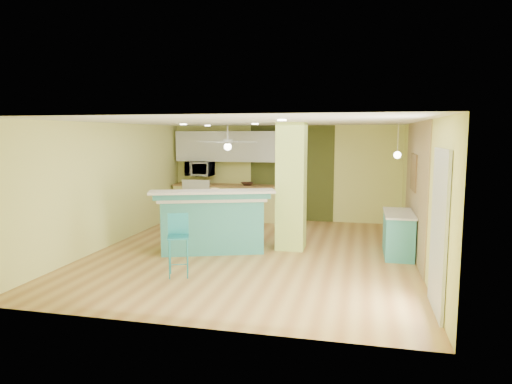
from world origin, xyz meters
The scene contains 23 objects.
floor centered at (0.00, 0.00, -0.01)m, with size 6.00×7.00×0.01m, color #A57039.
ceiling centered at (0.00, 0.00, 2.50)m, with size 6.00×7.00×0.01m, color white.
wall_back centered at (0.00, 3.50, 1.25)m, with size 6.00×0.01×2.50m, color #EAEA7D.
wall_front centered at (0.00, -3.50, 1.25)m, with size 6.00×0.01×2.50m, color #EAEA7D.
wall_left centered at (-3.00, 0.00, 1.25)m, with size 0.01×7.00×2.50m, color #EAEA7D.
wall_right centered at (3.00, 0.00, 1.25)m, with size 0.01×7.00×2.50m, color #EAEA7D.
wood_panel centered at (2.99, 0.60, 1.25)m, with size 0.02×3.40×2.50m, color #8E7551.
olive_accent centered at (0.20, 3.49, 1.25)m, with size 2.20×0.02×2.50m, color #444A1D.
interior_door centered at (0.20, 3.46, 1.00)m, with size 0.82×0.05×2.00m, color silver.
french_door centered at (2.97, -2.30, 1.05)m, with size 0.04×1.08×2.10m, color silver.
column centered at (0.65, 0.50, 1.25)m, with size 0.55×0.55×2.50m, color #BFDB65.
kitchen_run centered at (-1.30, 3.20, 0.47)m, with size 3.25×0.63×0.94m.
stove centered at (-2.25, 3.19, 0.46)m, with size 0.76×0.66×1.08m.
upper_cabinets centered at (-1.30, 3.32, 1.95)m, with size 3.20×0.34×0.80m, color silver.
microwave centered at (-2.25, 3.20, 1.35)m, with size 0.70×0.48×0.39m, color white.
ceiling_fan centered at (-1.10, 2.00, 2.08)m, with size 1.41×1.41×0.61m.
pendant_lamp centered at (2.65, 0.75, 1.88)m, with size 0.14×0.14×0.69m.
wall_decor centered at (2.96, 0.80, 1.55)m, with size 0.03×0.90×0.70m, color brown.
peninsula centered at (-0.84, 0.03, 0.57)m, with size 2.46×1.88×1.24m.
bar_stool centered at (-0.85, -1.64, 0.67)m, with size 0.43×0.43×1.01m.
side_counter centered at (2.70, 0.46, 0.41)m, with size 0.54×1.27×0.82m.
fruit_bowl centered at (-0.92, 3.13, 0.98)m, with size 0.33×0.33×0.08m, color #3B2218.
canister centered at (-0.76, -0.01, 1.15)m, with size 0.16×0.16×0.16m, color yellow.
Camera 1 is at (1.99, -8.35, 2.28)m, focal length 32.00 mm.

